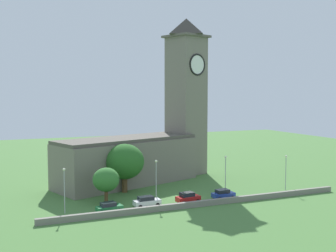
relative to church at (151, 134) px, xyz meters
name	(u,v)px	position (x,y,z in m)	size (l,w,h in m)	color
ground_plane	(160,183)	(0.48, -3.90, -10.00)	(200.00, 200.00, 0.00)	#477538
church	(151,134)	(0.00, 0.00, 0.00)	(37.44, 20.56, 36.08)	slate
quay_barrier	(204,203)	(0.48, -23.98, -9.52)	(54.49, 0.70, 0.97)	gray
car_green	(109,207)	(-15.26, -21.66, -9.15)	(4.29, 2.45, 1.69)	#1E6B38
car_white	(147,201)	(-8.53, -20.54, -9.12)	(4.58, 2.18, 1.74)	silver
car_red	(188,198)	(-1.24, -21.17, -9.06)	(4.34, 2.44, 1.88)	red
car_blue	(223,194)	(5.79, -21.08, -9.13)	(4.13, 2.23, 1.74)	#233D9E
streetlamp_west_end	(64,183)	(-21.81, -19.40, -5.19)	(0.44, 0.44, 7.24)	#9EA0A5
streetlamp_west_mid	(156,174)	(-6.20, -18.89, -5.07)	(0.44, 0.44, 7.46)	#9EA0A5
streetlamp_central	(226,169)	(7.73, -18.54, -5.14)	(0.44, 0.44, 7.33)	#9EA0A5
streetlamp_east_mid	(286,167)	(20.58, -19.74, -5.41)	(0.44, 0.44, 6.85)	#9EA0A5
tree_riverside_west	(106,180)	(-14.24, -15.87, -5.92)	(4.57, 4.57, 6.17)	brown
tree_by_tower	(125,162)	(-8.97, -9.36, -4.12)	(7.48, 7.48, 9.29)	brown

